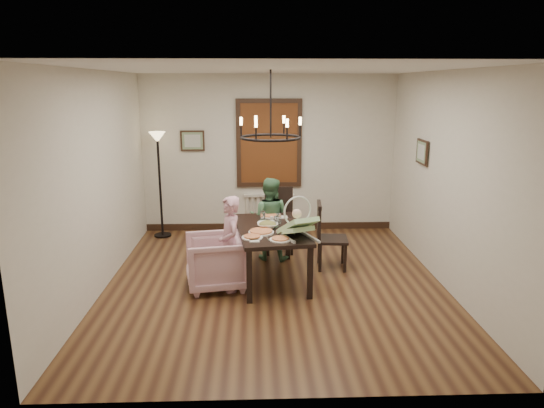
{
  "coord_description": "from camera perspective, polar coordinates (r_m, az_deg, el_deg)",
  "views": [
    {
      "loc": [
        -0.25,
        -6.12,
        2.62
      ],
      "look_at": [
        -0.03,
        0.21,
        1.05
      ],
      "focal_mm": 32.0,
      "sensor_mm": 36.0,
      "label": 1
    }
  ],
  "objects": [
    {
      "name": "radiator",
      "position": [
        8.9,
        -0.34,
        -0.85
      ],
      "size": [
        0.92,
        0.12,
        0.62
      ],
      "primitive_type": null,
      "color": "silver",
      "rests_on": "room_shell"
    },
    {
      "name": "picture_back",
      "position": [
        8.72,
        -9.33,
        7.35
      ],
      "size": [
        0.42,
        0.03,
        0.36
      ],
      "primitive_type": "cube",
      "color": "black",
      "rests_on": "room_shell"
    },
    {
      "name": "room_shell",
      "position": [
        6.61,
        0.19,
        3.28
      ],
      "size": [
        4.51,
        5.0,
        2.81
      ],
      "color": "brown",
      "rests_on": "ground"
    },
    {
      "name": "chair_right",
      "position": [
        7.07,
        7.11,
        -3.7
      ],
      "size": [
        0.47,
        0.47,
        0.99
      ],
      "primitive_type": null,
      "rotation": [
        0.0,
        0.0,
        1.49
      ],
      "color": "black",
      "rests_on": "room_shell"
    },
    {
      "name": "baby_bouncer",
      "position": [
        6.1,
        3.04,
        -2.34
      ],
      "size": [
        0.59,
        0.67,
        0.37
      ],
      "primitive_type": null,
      "rotation": [
        0.0,
        0.0,
        0.39
      ],
      "color": "#BAEEA4",
      "rests_on": "dining_table"
    },
    {
      "name": "floor_lamp",
      "position": [
        8.61,
        -13.03,
        2.04
      ],
      "size": [
        0.3,
        0.3,
        1.8
      ],
      "primitive_type": null,
      "color": "black",
      "rests_on": "room_shell"
    },
    {
      "name": "chair_far",
      "position": [
        7.69,
        0.87,
        -1.95
      ],
      "size": [
        0.46,
        0.46,
        1.03
      ],
      "primitive_type": null,
      "rotation": [
        0.0,
        0.0,
        0.01
      ],
      "color": "black",
      "rests_on": "room_shell"
    },
    {
      "name": "chandelier",
      "position": [
        6.32,
        -0.15,
        7.83
      ],
      "size": [
        0.8,
        0.8,
        0.04
      ],
      "primitive_type": "torus",
      "color": "black",
      "rests_on": "room_shell"
    },
    {
      "name": "pizza_platter",
      "position": [
        6.32,
        -1.28,
        -3.28
      ],
      "size": [
        0.33,
        0.33,
        0.04
      ],
      "primitive_type": "cylinder",
      "color": "tan",
      "rests_on": "dining_table"
    },
    {
      "name": "picture_right",
      "position": [
        7.5,
        17.24,
        5.87
      ],
      "size": [
        0.03,
        0.42,
        0.36
      ],
      "primitive_type": "cube",
      "rotation": [
        0.0,
        0.0,
        1.57
      ],
      "color": "black",
      "rests_on": "room_shell"
    },
    {
      "name": "drinking_glass",
      "position": [
        6.6,
        0.56,
        -2.04
      ],
      "size": [
        0.07,
        0.07,
        0.15
      ],
      "primitive_type": "cylinder",
      "color": "silver",
      "rests_on": "dining_table"
    },
    {
      "name": "seated_man",
      "position": [
        7.38,
        -0.31,
        -2.56
      ],
      "size": [
        0.59,
        0.51,
        1.05
      ],
      "primitive_type": "imported",
      "rotation": [
        0.0,
        0.0,
        2.9
      ],
      "color": "#4A7C53",
      "rests_on": "room_shell"
    },
    {
      "name": "window_blinds",
      "position": [
        8.65,
        -0.35,
        7.15
      ],
      "size": [
        1.0,
        0.03,
        1.4
      ],
      "primitive_type": "cube",
      "color": "#662C14",
      "rests_on": "room_shell"
    },
    {
      "name": "elderly_woman",
      "position": [
        6.3,
        -4.94,
        -5.62
      ],
      "size": [
        0.34,
        0.43,
        1.04
      ],
      "primitive_type": "imported",
      "rotation": [
        0.0,
        0.0,
        -1.29
      ],
      "color": "#D093A4",
      "rests_on": "room_shell"
    },
    {
      "name": "dining_table",
      "position": [
        6.59,
        -0.15,
        -3.5
      ],
      "size": [
        1.07,
        1.66,
        0.73
      ],
      "rotation": [
        0.0,
        0.0,
        0.13
      ],
      "color": "black",
      "rests_on": "room_shell"
    },
    {
      "name": "salad_bowl",
      "position": [
        6.54,
        -0.52,
        -2.47
      ],
      "size": [
        0.34,
        0.34,
        0.08
      ],
      "primitive_type": "imported",
      "color": "white",
      "rests_on": "dining_table"
    },
    {
      "name": "armchair",
      "position": [
        6.46,
        -6.63,
        -6.75
      ],
      "size": [
        0.89,
        0.87,
        0.7
      ],
      "primitive_type": "imported",
      "rotation": [
        0.0,
        0.0,
        -1.4
      ],
      "color": "#CE9EA8",
      "rests_on": "room_shell"
    }
  ]
}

